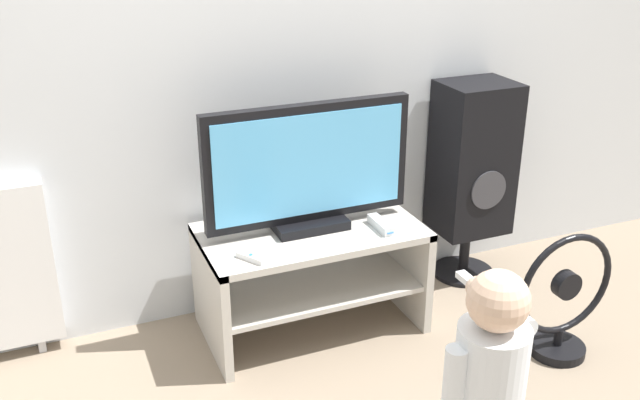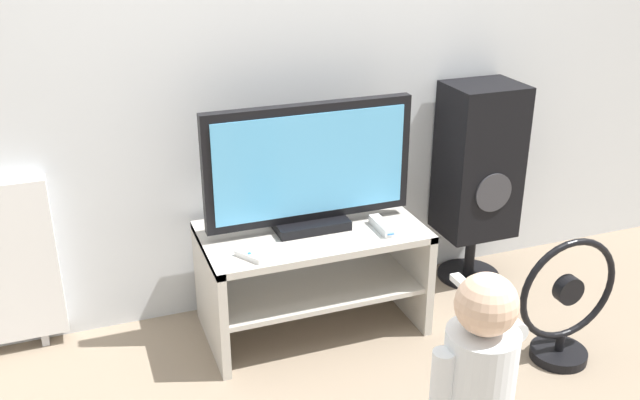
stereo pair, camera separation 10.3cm
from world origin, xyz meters
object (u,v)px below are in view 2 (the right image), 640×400
Objects in this scene: child at (477,377)px; speaker_tower at (478,164)px; television at (309,169)px; game_console at (382,226)px; remote_primary at (249,256)px; floor_fan at (566,307)px.

child is 0.84× the size of speaker_tower.
child is 1.50m from speaker_tower.
television is 5.08× the size of game_console.
child reaches higher than game_console.
television is at bearing 31.29° from remote_primary.
speaker_tower is at bearing 88.85° from floor_fan.
game_console is at bearing -157.60° from speaker_tower.
game_console reaches higher than remote_primary.
game_console is at bearing 80.52° from child.
floor_fan is at bearing -38.46° from game_console.
television reaches higher than child.
floor_fan reaches higher than remote_primary.
speaker_tower reaches higher than floor_fan.
television is 0.39m from game_console.
floor_fan is at bearing -91.15° from speaker_tower.
child is at bearing -84.83° from television.
television is at bearing 95.17° from child.
speaker_tower reaches higher than remote_primary.
television is 1.19m from child.
television reaches higher than game_console.
remote_primary is at bearing 160.61° from floor_fan.
television is at bearing 145.08° from floor_fan.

